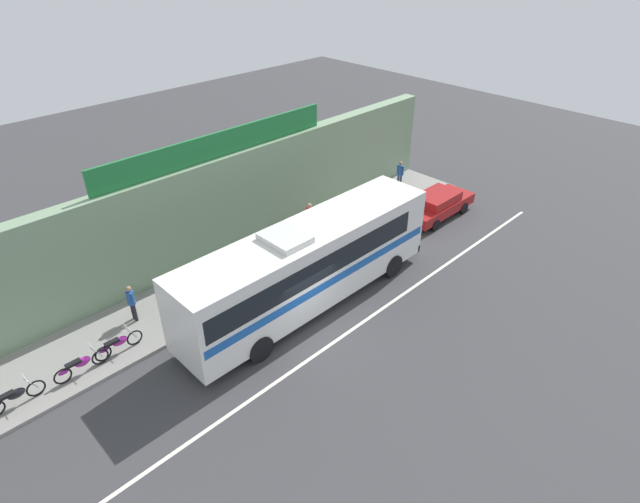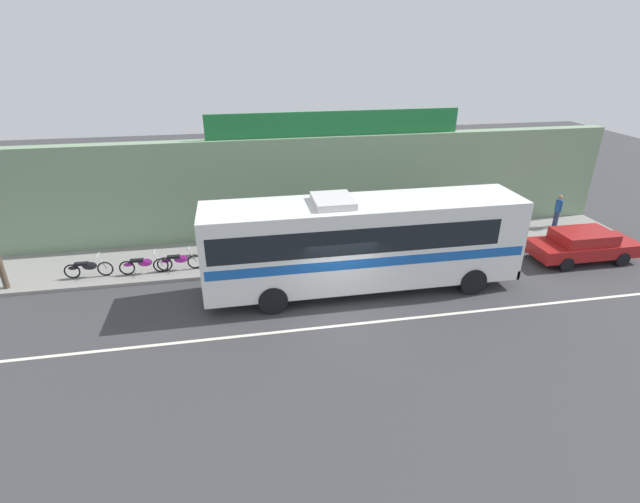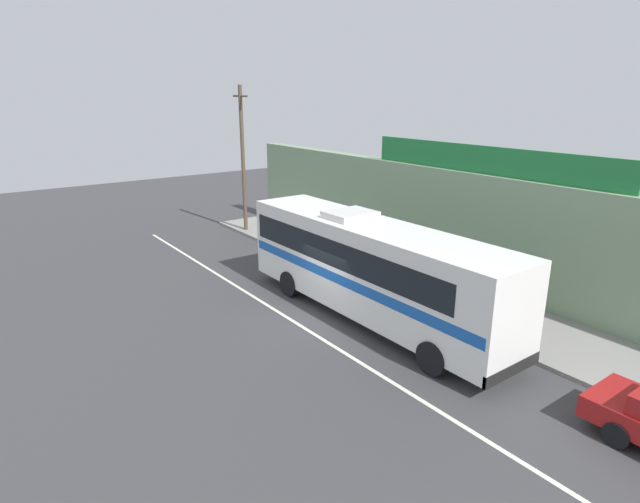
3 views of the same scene
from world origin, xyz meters
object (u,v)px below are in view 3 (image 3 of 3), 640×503
Objects in this scene: intercity_bus at (369,264)px; utility_pole at (243,158)px; motorcycle_red at (297,241)px; motorcycle_green at (314,247)px; motorcycle_orange at (277,232)px; pedestrian_near_shop at (352,238)px; pedestrian_far_left at (527,296)px.

utility_pole is (-13.44, 2.27, 2.30)m from intercity_bus.
motorcycle_green is at bearing 3.06° from motorcycle_red.
intercity_bus is 10.96m from motorcycle_orange.
intercity_bus is 7.36× the size of pedestrian_near_shop.
utility_pole reaches higher than motorcycle_green.
motorcycle_orange is 1.09× the size of pedestrian_far_left.
motorcycle_green is 1.06× the size of pedestrian_far_left.
motorcycle_green is (-7.00, 2.62, -1.50)m from intercity_bus.
pedestrian_far_left is (3.84, 3.93, -0.92)m from intercity_bus.
intercity_bus reaches higher than motorcycle_red.
motorcycle_green is at bearing -173.13° from pedestrian_far_left.
motorcycle_orange is (2.90, 0.36, -3.80)m from utility_pole.
motorcycle_red is 12.34m from pedestrian_far_left.
motorcycle_green is at bearing -134.87° from pedestrian_near_shop.
intercity_bus is at bearing -134.35° from pedestrian_far_left.
intercity_bus reaches higher than pedestrian_near_shop.
motorcycle_green and motorcycle_red have the same top height.
utility_pole is 4.79m from motorcycle_orange.
utility_pole reaches higher than pedestrian_near_shop.
pedestrian_far_left is at bearing 45.65° from intercity_bus.
motorcycle_red is (5.03, 0.27, -3.80)m from utility_pole.
intercity_bus is at bearing -9.60° from utility_pole.
pedestrian_far_left reaches higher than motorcycle_red.
motorcycle_orange is 1.16× the size of pedestrian_near_shop.
intercity_bus reaches higher than pedestrian_far_left.
motorcycle_red is at bearing -173.57° from pedestrian_far_left.
pedestrian_far_left is (12.25, 1.38, 0.58)m from motorcycle_red.
intercity_bus is at bearing -14.01° from motorcycle_orange.
motorcycle_green is 1.14× the size of pedestrian_near_shop.
motorcycle_orange is (-2.13, 0.08, 0.00)m from motorcycle_red.
motorcycle_orange is 5.05m from pedestrian_near_shop.
pedestrian_far_left is (10.84, 1.31, 0.58)m from motorcycle_green.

